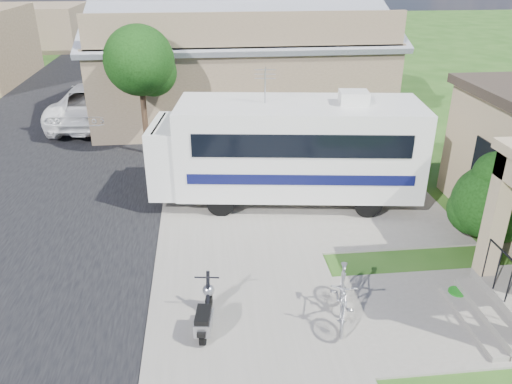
{
  "coord_description": "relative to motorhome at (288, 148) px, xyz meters",
  "views": [
    {
      "loc": [
        -1.7,
        -8.58,
        6.56
      ],
      "look_at": [
        -0.5,
        2.5,
        1.3
      ],
      "focal_mm": 35.0,
      "sensor_mm": 36.0,
      "label": 1
    }
  ],
  "objects": [
    {
      "name": "ground",
      "position": [
        -0.66,
        -4.6,
        -1.66
      ],
      "size": [
        120.0,
        120.0,
        0.0
      ],
      "primitive_type": "plane",
      "color": "#1E4512"
    },
    {
      "name": "street_slab",
      "position": [
        -8.16,
        5.4,
        -1.65
      ],
      "size": [
        9.0,
        80.0,
        0.02
      ],
      "primitive_type": "cube",
      "color": "black",
      "rests_on": "ground"
    },
    {
      "name": "sidewalk_slab",
      "position": [
        -1.66,
        5.4,
        -1.63
      ],
      "size": [
        4.0,
        80.0,
        0.06
      ],
      "primitive_type": "cube",
      "color": "slate",
      "rests_on": "ground"
    },
    {
      "name": "driveway_slab",
      "position": [
        0.84,
        -0.1,
        -1.63
      ],
      "size": [
        7.0,
        6.0,
        0.05
      ],
      "primitive_type": "cube",
      "color": "slate",
      "rests_on": "ground"
    },
    {
      "name": "walk_slab",
      "position": [
        2.34,
        -5.6,
        -1.63
      ],
      "size": [
        4.0,
        3.0,
        0.05
      ],
      "primitive_type": "cube",
      "color": "slate",
      "rests_on": "ground"
    },
    {
      "name": "warehouse",
      "position": [
        -0.66,
        9.37,
        0.33
      ],
      "size": [
        12.5,
        8.4,
        5.04
      ],
      "color": "brown",
      "rests_on": "ground"
    },
    {
      "name": "distant_bldg_near",
      "position": [
        -15.66,
        29.4,
        -0.06
      ],
      "size": [
        8.0,
        7.0,
        3.2
      ],
      "primitive_type": "cube",
      "color": "brown",
      "rests_on": "ground"
    },
    {
      "name": "street_tree_a",
      "position": [
        -4.35,
        4.45,
        1.59
      ],
      "size": [
        2.44,
        2.4,
        4.58
      ],
      "color": "black",
      "rests_on": "ground"
    },
    {
      "name": "street_tree_b",
      "position": [
        -4.35,
        14.45,
        1.74
      ],
      "size": [
        2.44,
        2.4,
        4.73
      ],
      "color": "black",
      "rests_on": "ground"
    },
    {
      "name": "street_tree_c",
      "position": [
        -4.35,
        23.45,
        1.45
      ],
      "size": [
        2.44,
        2.4,
        4.42
      ],
      "color": "black",
      "rests_on": "ground"
    },
    {
      "name": "motorhome",
      "position": [
        0.0,
        0.0,
        0.0
      ],
      "size": [
        7.76,
        3.29,
        3.86
      ],
      "rotation": [
        0.0,
        0.0,
        -0.13
      ],
      "color": "silver",
      "rests_on": "ground"
    },
    {
      "name": "shrub",
      "position": [
        4.51,
        -2.99,
        -0.39
      ],
      "size": [
        2.01,
        1.92,
        2.47
      ],
      "color": "black",
      "rests_on": "ground"
    },
    {
      "name": "scooter",
      "position": [
        -2.5,
        -5.55,
        -1.24
      ],
      "size": [
        0.53,
        1.39,
        0.91
      ],
      "rotation": [
        0.0,
        0.0,
        -0.14
      ],
      "color": "black",
      "rests_on": "ground"
    },
    {
      "name": "bicycle",
      "position": [
        0.17,
        -5.48,
        -1.12
      ],
      "size": [
        0.95,
        1.84,
        1.07
      ],
      "primitive_type": "imported",
      "rotation": [
        0.0,
        0.0,
        -0.26
      ],
      "color": "#93939A",
      "rests_on": "ground"
    },
    {
      "name": "pickup_truck",
      "position": [
        -6.86,
        8.58,
        -0.77
      ],
      "size": [
        3.49,
        6.58,
        1.76
      ],
      "primitive_type": "imported",
      "rotation": [
        0.0,
        0.0,
        3.05
      ],
      "color": "white",
      "rests_on": "ground"
    },
    {
      "name": "van",
      "position": [
        -7.07,
        15.18,
        -0.8
      ],
      "size": [
        2.7,
        6.02,
        1.71
      ],
      "primitive_type": "imported",
      "rotation": [
        0.0,
        0.0,
        0.05
      ],
      "color": "white",
      "rests_on": "ground"
    },
    {
      "name": "garden_hose",
      "position": [
        2.79,
        -5.08,
        -1.57
      ],
      "size": [
        0.37,
        0.37,
        0.17
      ],
      "primitive_type": "cylinder",
      "color": "#167016",
      "rests_on": "ground"
    }
  ]
}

